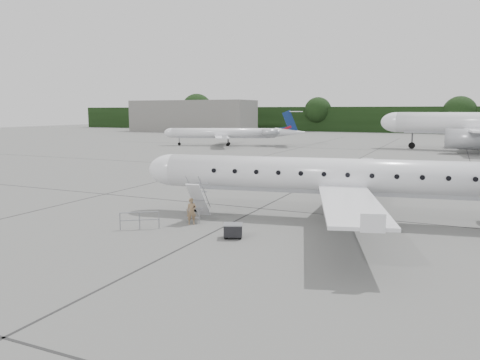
% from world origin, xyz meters
% --- Properties ---
extents(ground, '(320.00, 320.00, 0.00)m').
position_xyz_m(ground, '(0.00, 0.00, 0.00)').
color(ground, slate).
rests_on(ground, ground).
extents(treeline, '(260.00, 4.00, 8.00)m').
position_xyz_m(treeline, '(0.00, 130.00, 4.00)').
color(treeline, black).
rests_on(treeline, ground).
extents(terminal_building, '(40.00, 14.00, 10.00)m').
position_xyz_m(terminal_building, '(-70.00, 110.00, 5.00)').
color(terminal_building, slate).
rests_on(terminal_building, ground).
extents(main_regional_jet, '(33.43, 26.56, 7.73)m').
position_xyz_m(main_regional_jet, '(1.68, 6.10, 3.87)').
color(main_regional_jet, white).
rests_on(main_regional_jet, ground).
extents(airstair, '(1.22, 2.34, 2.42)m').
position_xyz_m(airstair, '(-6.95, 2.32, 1.21)').
color(airstair, white).
rests_on(airstair, ground).
extents(passenger, '(0.70, 0.64, 1.61)m').
position_xyz_m(passenger, '(-6.74, 1.07, 0.81)').
color(passenger, '#836647').
rests_on(passenger, ground).
extents(safety_railing, '(1.87, 1.30, 1.00)m').
position_xyz_m(safety_railing, '(-8.88, -1.18, 0.50)').
color(safety_railing, gray).
rests_on(safety_railing, ground).
extents(baggage_cart, '(1.21, 1.11, 0.85)m').
position_xyz_m(baggage_cart, '(-3.17, -0.64, 0.42)').
color(baggage_cart, black).
rests_on(baggage_cart, ground).
extents(bg_regional_left, '(31.00, 26.96, 6.80)m').
position_xyz_m(bg_regional_left, '(-33.51, 59.14, 3.40)').
color(bg_regional_left, white).
rests_on(bg_regional_left, ground).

